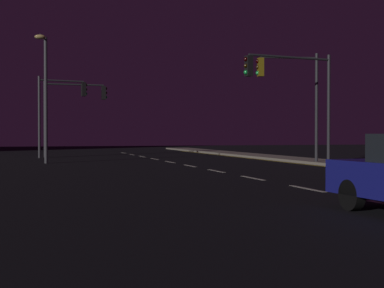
% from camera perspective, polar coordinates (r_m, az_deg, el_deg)
% --- Properties ---
extents(ground_plane, '(112.00, 112.00, 0.00)m').
position_cam_1_polar(ground_plane, '(20.24, 5.74, -3.43)').
color(ground_plane, black).
rests_on(ground_plane, ground).
extents(lane_markings_center, '(0.14, 50.00, 0.01)m').
position_cam_1_polar(lane_markings_center, '(23.51, 2.51, -2.79)').
color(lane_markings_center, silver).
rests_on(lane_markings_center, ground).
extents(lane_edge_line, '(0.14, 53.00, 0.01)m').
position_cam_1_polar(lane_edge_line, '(27.43, 13.67, -2.28)').
color(lane_edge_line, gold).
rests_on(lane_edge_line, ground).
extents(traffic_light_near_right, '(3.27, 0.70, 5.42)m').
position_cam_1_polar(traffic_light_near_right, '(38.18, -13.46, 4.30)').
color(traffic_light_near_right, '#4C4C51').
rests_on(traffic_light_near_right, ground).
extents(traffic_light_far_right, '(3.33, 0.69, 5.66)m').
position_cam_1_polar(traffic_light_far_right, '(29.27, 10.24, 5.93)').
color(traffic_light_far_right, '#38383D').
rests_on(traffic_light_far_right, sidewalk_right).
extents(traffic_light_mid_left, '(4.33, 0.34, 5.26)m').
position_cam_1_polar(traffic_light_mid_left, '(39.06, -12.21, 4.15)').
color(traffic_light_mid_left, '#4C4C51').
rests_on(traffic_light_mid_left, ground).
extents(traffic_light_near_left, '(4.82, 0.82, 5.36)m').
position_cam_1_polar(traffic_light_near_left, '(27.01, 10.38, 6.08)').
color(traffic_light_near_left, '#38383D').
rests_on(traffic_light_near_left, sidewalk_right).
extents(street_lamp_median, '(0.68, 1.68, 6.79)m').
position_cam_1_polar(street_lamp_median, '(30.51, -14.97, 5.74)').
color(street_lamp_median, '#4C4C51').
rests_on(street_lamp_median, ground).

